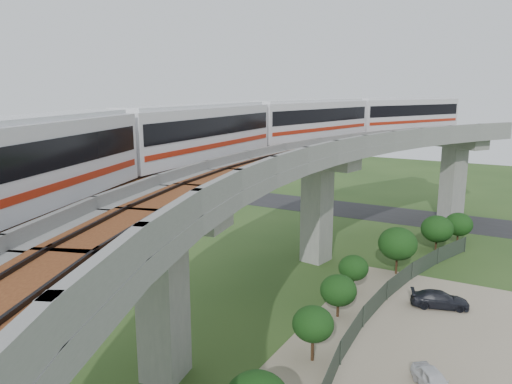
# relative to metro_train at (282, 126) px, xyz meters

# --- Properties ---
(ground) EXTENTS (160.00, 160.00, 0.00)m
(ground) POSITION_rel_metro_train_xyz_m (-0.49, -4.16, -12.31)
(ground) COLOR #28461C
(ground) RESTS_ON ground
(dirt_lot) EXTENTS (18.00, 26.00, 0.04)m
(dirt_lot) POSITION_rel_metro_train_xyz_m (13.51, -6.16, -12.29)
(dirt_lot) COLOR gray
(dirt_lot) RESTS_ON ground
(asphalt_road) EXTENTS (60.00, 8.00, 0.03)m
(asphalt_road) POSITION_rel_metro_train_xyz_m (-0.49, 25.84, -12.29)
(asphalt_road) COLOR #232326
(asphalt_road) RESTS_ON ground
(viaduct) EXTENTS (19.58, 73.98, 11.40)m
(viaduct) POSITION_rel_metro_train_xyz_m (3.35, -4.16, -3.26)
(viaduct) COLOR #99968E
(viaduct) RESTS_ON ground
(metro_train) EXTENTS (12.60, 61.18, 3.64)m
(metro_train) POSITION_rel_metro_train_xyz_m (0.00, 0.00, 0.00)
(metro_train) COLOR silver
(metro_train) RESTS_ON ground
(fence) EXTENTS (3.87, 38.73, 1.50)m
(fence) POSITION_rel_metro_train_xyz_m (9.26, -4.16, -11.56)
(fence) COLOR #2D382D
(fence) RESTS_ON ground
(tree_0) EXTENTS (2.64, 2.64, 3.22)m
(tree_0) POSITION_rel_metro_train_xyz_m (10.82, 17.09, -10.21)
(tree_0) COLOR #382314
(tree_0) RESTS_ON ground
(tree_1) EXTENTS (2.94, 2.94, 3.47)m
(tree_1) POSITION_rel_metro_train_xyz_m (9.35, 13.89, -10.09)
(tree_1) COLOR #382314
(tree_1) RESTS_ON ground
(tree_2) EXTENTS (3.16, 3.16, 3.96)m
(tree_2) POSITION_rel_metro_train_xyz_m (7.51, 6.36, -9.69)
(tree_2) COLOR #382314
(tree_2) RESTS_ON ground
(tree_3) EXTENTS (2.22, 2.22, 2.96)m
(tree_3) POSITION_rel_metro_train_xyz_m (5.65, 0.76, -10.29)
(tree_3) COLOR #382314
(tree_3) RESTS_ON ground
(tree_4) EXTENTS (2.44, 2.44, 2.95)m
(tree_4) POSITION_rel_metro_train_xyz_m (6.03, -3.51, -10.40)
(tree_4) COLOR #382314
(tree_4) RESTS_ON ground
(tree_5) EXTENTS (2.34, 2.34, 3.25)m
(tree_5) POSITION_rel_metro_train_xyz_m (6.69, -9.43, -10.06)
(tree_5) COLOR #382314
(tree_5) RESTS_ON ground
(car_white) EXTENTS (2.88, 3.15, 1.04)m
(car_white) POSITION_rel_metro_train_xyz_m (13.17, -9.08, -11.75)
(car_white) COLOR silver
(car_white) RESTS_ON dirt_lot
(car_dark) EXTENTS (4.21, 2.71, 1.13)m
(car_dark) POSITION_rel_metro_train_xyz_m (11.75, 1.38, -11.70)
(car_dark) COLOR black
(car_dark) RESTS_ON dirt_lot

